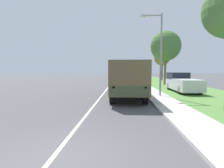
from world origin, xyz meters
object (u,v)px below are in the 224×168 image
object	(u,v)px
lamp_post	(158,47)
military_truck	(127,77)
car_nearest_ahead	(123,80)
car_second_ahead	(123,76)
pickup_truck	(182,83)
car_third_ahead	(122,75)
car_fourth_ahead	(112,74)

from	to	relation	value
lamp_post	military_truck	bearing A→B (deg)	-163.23
car_nearest_ahead	military_truck	bearing A→B (deg)	-89.17
car_nearest_ahead	lamp_post	xyz separation A→B (m)	(2.63, -13.23, 3.33)
car_second_ahead	pickup_truck	bearing A→B (deg)	-75.96
car_third_ahead	lamp_post	bearing A→B (deg)	-86.26
military_truck	car_nearest_ahead	distance (m)	13.99
pickup_truck	car_fourth_ahead	bearing A→B (deg)	101.65
military_truck	car_fourth_ahead	size ratio (longest dim) A/B	1.74
pickup_truck	car_third_ahead	bearing A→B (deg)	98.84
lamp_post	car_nearest_ahead	bearing A→B (deg)	101.24
car_third_ahead	car_fourth_ahead	xyz separation A→B (m)	(-3.47, 7.71, 0.13)
car_second_ahead	car_third_ahead	bearing A→B (deg)	90.12
car_third_ahead	pickup_truck	world-z (taller)	pickup_truck
military_truck	car_second_ahead	bearing A→B (deg)	90.41
car_second_ahead	car_fourth_ahead	xyz separation A→B (m)	(-3.50, 21.86, -0.01)
car_second_ahead	lamp_post	distance (m)	26.76
car_nearest_ahead	lamp_post	distance (m)	13.89
car_nearest_ahead	car_fourth_ahead	distance (m)	35.25
car_second_ahead	car_third_ahead	xyz separation A→B (m)	(-0.03, 14.15, -0.14)
car_nearest_ahead	car_third_ahead	size ratio (longest dim) A/B	1.03
military_truck	car_second_ahead	distance (m)	27.19
car_third_ahead	lamp_post	world-z (taller)	lamp_post
military_truck	car_third_ahead	bearing A→B (deg)	90.31
car_fourth_ahead	pickup_truck	world-z (taller)	pickup_truck
car_third_ahead	car_second_ahead	bearing A→B (deg)	-89.88
car_second_ahead	pickup_truck	size ratio (longest dim) A/B	0.85
car_second_ahead	pickup_truck	world-z (taller)	pickup_truck
military_truck	car_second_ahead	xyz separation A→B (m)	(-0.20, 27.17, -0.82)
military_truck	pickup_truck	xyz separation A→B (m)	(5.54, 4.26, -0.70)
car_second_ahead	pickup_truck	xyz separation A→B (m)	(5.73, -22.92, 0.12)
military_truck	lamp_post	world-z (taller)	lamp_post
car_nearest_ahead	car_fourth_ahead	bearing A→B (deg)	95.68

